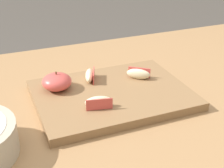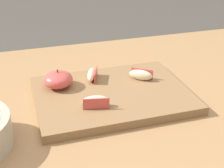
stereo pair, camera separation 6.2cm
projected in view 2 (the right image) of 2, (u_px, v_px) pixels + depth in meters
dining_table at (122, 131)px, 0.87m from camera, size 1.34×0.85×0.72m
cutting_board at (112, 95)px, 0.82m from camera, size 0.38×0.28×0.02m
apple_half_skin_up at (58, 80)px, 0.83m from camera, size 0.07×0.07×0.05m
apple_wedge_front at (92, 75)px, 0.87m from camera, size 0.04×0.07×0.03m
apple_wedge_right at (141, 75)px, 0.87m from camera, size 0.06×0.06×0.03m
apple_wedge_back at (96, 101)px, 0.74m from camera, size 0.07×0.03×0.03m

